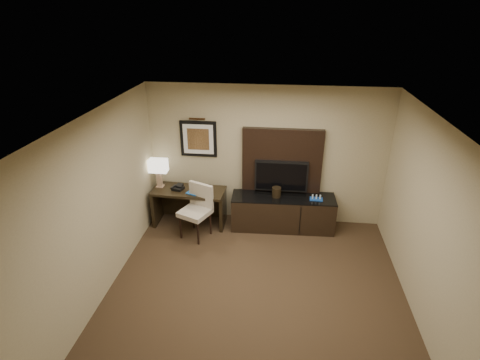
# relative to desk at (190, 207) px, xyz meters

# --- Properties ---
(floor) EXTENTS (4.50, 5.00, 0.01)m
(floor) POSITION_rel_desk_xyz_m (1.45, -2.10, -0.38)
(floor) COLOR #352518
(floor) RESTS_ON ground
(ceiling) EXTENTS (4.50, 5.00, 0.01)m
(ceiling) POSITION_rel_desk_xyz_m (1.45, -2.10, 2.33)
(ceiling) COLOR silver
(ceiling) RESTS_ON wall_back
(wall_back) EXTENTS (4.50, 0.01, 2.70)m
(wall_back) POSITION_rel_desk_xyz_m (1.45, 0.40, 0.98)
(wall_back) COLOR tan
(wall_back) RESTS_ON floor
(wall_left) EXTENTS (0.01, 5.00, 2.70)m
(wall_left) POSITION_rel_desk_xyz_m (-0.80, -2.10, 0.98)
(wall_left) COLOR tan
(wall_left) RESTS_ON floor
(wall_right) EXTENTS (0.01, 5.00, 2.70)m
(wall_right) POSITION_rel_desk_xyz_m (3.70, -2.10, 0.98)
(wall_right) COLOR tan
(wall_right) RESTS_ON floor
(desk) EXTENTS (1.41, 0.66, 0.74)m
(desk) POSITION_rel_desk_xyz_m (0.00, 0.00, 0.00)
(desk) COLOR black
(desk) RESTS_ON floor
(credenza) EXTENTS (1.97, 0.62, 0.67)m
(credenza) POSITION_rel_desk_xyz_m (1.82, 0.06, -0.03)
(credenza) COLOR black
(credenza) RESTS_ON floor
(tv_wall_panel) EXTENTS (1.50, 0.12, 1.30)m
(tv_wall_panel) POSITION_rel_desk_xyz_m (1.75, 0.34, 0.90)
(tv_wall_panel) COLOR black
(tv_wall_panel) RESTS_ON wall_back
(tv) EXTENTS (1.00, 0.08, 0.60)m
(tv) POSITION_rel_desk_xyz_m (1.75, 0.24, 0.65)
(tv) COLOR black
(tv) RESTS_ON tv_wall_panel
(artwork) EXTENTS (0.70, 0.04, 0.70)m
(artwork) POSITION_rel_desk_xyz_m (0.15, 0.38, 1.28)
(artwork) COLOR black
(artwork) RESTS_ON wall_back
(picture_light) EXTENTS (0.04, 0.04, 0.30)m
(picture_light) POSITION_rel_desk_xyz_m (0.15, 0.34, 1.68)
(picture_light) COLOR #432915
(picture_light) RESTS_ON wall_back
(desk_chair) EXTENTS (0.69, 0.73, 1.04)m
(desk_chair) POSITION_rel_desk_xyz_m (0.21, -0.44, 0.15)
(desk_chair) COLOR #BFB4A0
(desk_chair) RESTS_ON floor
(table_lamp) EXTENTS (0.38, 0.26, 0.58)m
(table_lamp) POSITION_rel_desk_xyz_m (-0.59, 0.08, 0.66)
(table_lamp) COLOR tan
(table_lamp) RESTS_ON desk
(desk_phone) EXTENTS (0.24, 0.22, 0.10)m
(desk_phone) POSITION_rel_desk_xyz_m (-0.20, -0.01, 0.42)
(desk_phone) COLOR black
(desk_phone) RESTS_ON desk
(blue_folder) EXTENTS (0.31, 0.36, 0.02)m
(blue_folder) POSITION_rel_desk_xyz_m (0.14, -0.07, 0.38)
(blue_folder) COLOR blue
(blue_folder) RESTS_ON desk
(book) EXTENTS (0.17, 0.04, 0.23)m
(book) POSITION_rel_desk_xyz_m (0.08, -0.07, 0.48)
(book) COLOR tan
(book) RESTS_ON desk
(ice_bucket) EXTENTS (0.19, 0.19, 0.19)m
(ice_bucket) POSITION_rel_desk_xyz_m (1.68, 0.06, 0.40)
(ice_bucket) COLOR black
(ice_bucket) RESTS_ON credenza
(minibar_tray) EXTENTS (0.24, 0.15, 0.09)m
(minibar_tray) POSITION_rel_desk_xyz_m (2.42, 0.02, 0.34)
(minibar_tray) COLOR #1949A5
(minibar_tray) RESTS_ON credenza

